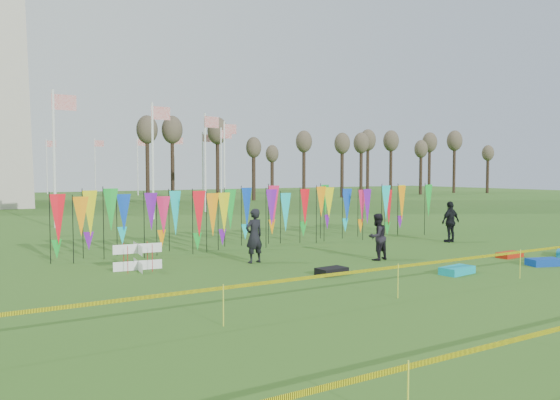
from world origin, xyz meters
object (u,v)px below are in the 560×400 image
person_mid (377,237)px  kite_bag_black (332,271)px  kite_bag_red (510,255)px  kite_bag_blue (544,262)px  person_right (450,222)px  person_left (254,236)px  box_kite (138,257)px  kite_bag_turquoise (457,270)px

person_mid → kite_bag_black: (-3.15, -1.44, -0.75)m
kite_bag_red → kite_bag_blue: bearing=-107.0°
person_mid → kite_bag_blue: size_ratio=1.50×
person_right → kite_bag_black: person_right is taller
person_mid → person_right: bearing=-170.3°
person_left → person_mid: 4.57m
kite_bag_blue → person_right: bearing=70.8°
box_kite → kite_bag_turquoise: 10.42m
kite_bag_turquoise → kite_bag_red: size_ratio=1.08×
person_right → kite_bag_red: person_right is taller
person_left → kite_bag_blue: 10.23m
person_left → kite_bag_black: 3.52m
person_left → person_mid: bearing=148.5°
box_kite → person_right: size_ratio=0.47×
box_kite → kite_bag_red: box_kite is taller
kite_bag_black → person_left: bearing=107.8°
person_left → kite_bag_red: size_ratio=1.77×
person_mid → kite_bag_turquoise: size_ratio=1.45×
person_mid → person_right: size_ratio=0.91×
person_left → kite_bag_red: person_left is taller
box_kite → person_right: bearing=-1.2°
kite_bag_black → person_right: bearing=20.8°
person_mid → kite_bag_blue: 5.82m
person_left → kite_bag_blue: (8.43, -5.72, -0.86)m
kite_bag_turquoise → kite_bag_black: 4.04m
person_mid → kite_bag_turquoise: bearing=86.9°
kite_bag_red → kite_bag_turquoise: bearing=-163.7°
kite_bag_blue → kite_bag_black: kite_bag_blue is taller
person_mid → kite_bag_red: bearing=146.8°
kite_bag_black → box_kite: bearing=142.4°
kite_bag_black → kite_bag_blue: bearing=-18.5°
kite_bag_blue → kite_bag_red: kite_bag_blue is taller
kite_bag_blue → person_mid: bearing=137.3°
person_right → kite_bag_blue: 6.49m
person_mid → kite_bag_blue: (4.24, -3.91, -0.75)m
kite_bag_turquoise → kite_bag_red: bearing=16.3°
kite_bag_red → kite_bag_black: bearing=175.0°
kite_bag_blue → kite_bag_red: 1.87m
kite_bag_blue → person_left: bearing=145.8°
person_right → kite_bag_turquoise: 8.24m
person_right → kite_bag_blue: person_right is taller
box_kite → person_mid: size_ratio=0.52×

